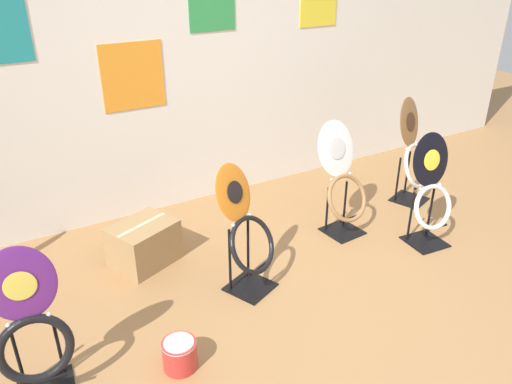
% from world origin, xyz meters
% --- Properties ---
extents(ground_plane, '(14.00, 14.00, 0.00)m').
position_xyz_m(ground_plane, '(0.00, 0.00, 0.00)').
color(ground_plane, '#A37547').
extents(wall_back, '(8.00, 0.07, 2.60)m').
position_xyz_m(wall_back, '(-0.00, 2.14, 1.30)').
color(wall_back, silver).
rests_on(wall_back, ground_plane).
extents(toilet_seat_display_woodgrain, '(0.45, 0.39, 0.93)m').
position_xyz_m(toilet_seat_display_woodgrain, '(1.62, 1.14, 0.46)').
color(toilet_seat_display_woodgrain, black).
rests_on(toilet_seat_display_woodgrain, ground_plane).
extents(toilet_seat_display_white_plain, '(0.40, 0.39, 0.89)m').
position_xyz_m(toilet_seat_display_white_plain, '(0.74, 1.02, 0.42)').
color(toilet_seat_display_white_plain, black).
rests_on(toilet_seat_display_white_plain, ground_plane).
extents(toilet_seat_display_orange_sun, '(0.45, 0.45, 0.87)m').
position_xyz_m(toilet_seat_display_orange_sun, '(-0.28, 0.74, 0.43)').
color(toilet_seat_display_orange_sun, black).
rests_on(toilet_seat_display_orange_sun, ground_plane).
extents(toilet_seat_display_purple_note, '(0.37, 0.30, 0.87)m').
position_xyz_m(toilet_seat_display_purple_note, '(-1.62, 0.47, 0.41)').
color(toilet_seat_display_purple_note, black).
rests_on(toilet_seat_display_purple_note, ground_plane).
extents(toilet_seat_display_jazz_black, '(0.36, 0.30, 0.87)m').
position_xyz_m(toilet_seat_display_jazz_black, '(1.20, 0.54, 0.41)').
color(toilet_seat_display_jazz_black, black).
rests_on(toilet_seat_display_jazz_black, ground_plane).
extents(paint_can, '(0.19, 0.19, 0.17)m').
position_xyz_m(paint_can, '(-0.95, 0.29, 0.09)').
color(paint_can, red).
rests_on(paint_can, ground_plane).
extents(storage_box, '(0.53, 0.48, 0.32)m').
position_xyz_m(storage_box, '(-0.77, 1.36, 0.16)').
color(storage_box, '#A37F51').
rests_on(storage_box, ground_plane).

